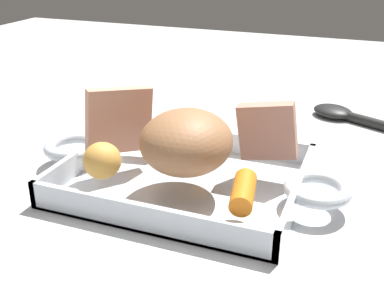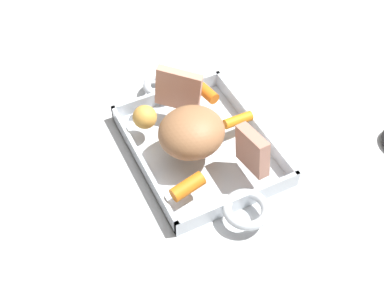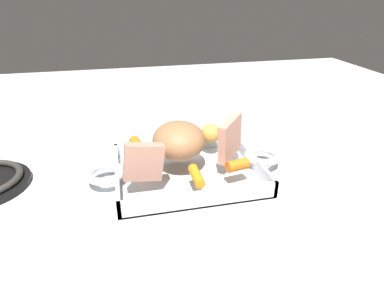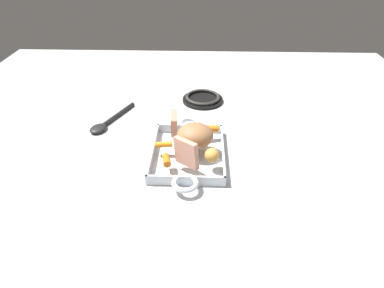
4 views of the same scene
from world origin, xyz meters
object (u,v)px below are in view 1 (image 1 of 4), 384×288
(roast_slice_outer, at_px, (118,121))
(potato_whole, at_px, (102,161))
(baby_carrot_center_right, at_px, (143,127))
(serving_spoon, at_px, (360,119))
(baby_carrot_southeast, at_px, (206,132))
(roast_slice_thin, at_px, (267,131))
(pork_roast, at_px, (186,142))
(baby_carrot_center_left, at_px, (243,192))
(roasting_dish, at_px, (184,177))

(roast_slice_outer, height_order, potato_whole, roast_slice_outer)
(baby_carrot_center_right, xyz_separation_m, serving_spoon, (0.27, 0.24, -0.04))
(potato_whole, bearing_deg, baby_carrot_southeast, 64.93)
(potato_whole, xyz_separation_m, serving_spoon, (0.25, 0.37, -0.05))
(roast_slice_thin, bearing_deg, roast_slice_outer, -163.98)
(pork_roast, height_order, potato_whole, pork_roast)
(roast_slice_thin, relative_size, serving_spoon, 0.28)
(baby_carrot_center_left, distance_m, serving_spoon, 0.38)
(roast_slice_thin, bearing_deg, roasting_dish, -151.76)
(baby_carrot_southeast, bearing_deg, roast_slice_thin, -16.71)
(roast_slice_outer, relative_size, potato_whole, 1.90)
(roast_slice_outer, distance_m, baby_carrot_southeast, 0.12)
(roast_slice_outer, xyz_separation_m, serving_spoon, (0.27, 0.30, -0.07))
(baby_carrot_center_right, relative_size, potato_whole, 0.99)
(roasting_dish, bearing_deg, roast_slice_outer, -178.39)
(pork_roast, relative_size, baby_carrot_center_left, 2.01)
(roasting_dish, relative_size, roast_slice_outer, 4.88)
(baby_carrot_center_left, bearing_deg, serving_spoon, 75.65)
(roast_slice_outer, distance_m, potato_whole, 0.08)
(pork_roast, xyz_separation_m, roast_slice_thin, (0.08, 0.07, -0.00))
(roast_slice_outer, relative_size, baby_carrot_southeast, 1.52)
(baby_carrot_center_left, xyz_separation_m, potato_whole, (-0.16, -0.00, 0.01))
(roast_slice_thin, bearing_deg, pork_roast, -137.40)
(roast_slice_thin, distance_m, baby_carrot_center_left, 0.12)
(serving_spoon, bearing_deg, pork_roast, 86.12)
(roasting_dish, height_order, potato_whole, potato_whole)
(pork_roast, bearing_deg, potato_whole, -147.76)
(baby_carrot_center_right, distance_m, baby_carrot_southeast, 0.09)
(baby_carrot_center_left, bearing_deg, baby_carrot_southeast, 122.67)
(pork_roast, distance_m, baby_carrot_southeast, 0.10)
(potato_whole, bearing_deg, baby_carrot_center_left, 1.61)
(roast_slice_outer, xyz_separation_m, baby_carrot_southeast, (0.09, 0.08, -0.03))
(roast_slice_thin, bearing_deg, baby_carrot_center_left, -88.15)
(baby_carrot_center_left, xyz_separation_m, serving_spoon, (0.09, 0.37, -0.04))
(roast_slice_outer, bearing_deg, serving_spoon, 47.88)
(baby_carrot_center_right, bearing_deg, roasting_dish, -34.59)
(roasting_dish, distance_m, roast_slice_outer, 0.11)
(baby_carrot_center_right, xyz_separation_m, baby_carrot_southeast, (0.08, 0.02, -0.00))
(pork_roast, distance_m, baby_carrot_center_left, 0.10)
(roast_slice_thin, distance_m, baby_carrot_center_right, 0.17)
(pork_roast, xyz_separation_m, roast_slice_outer, (-0.10, 0.02, 0.00))
(roast_slice_outer, bearing_deg, roast_slice_thin, 16.02)
(serving_spoon, bearing_deg, roast_slice_outer, 72.45)
(pork_roast, bearing_deg, baby_carrot_center_right, 140.11)
(roast_slice_thin, distance_m, potato_whole, 0.20)
(potato_whole, bearing_deg, roasting_dish, 47.23)
(roast_slice_thin, relative_size, baby_carrot_southeast, 1.27)
(roasting_dish, height_order, baby_carrot_center_left, baby_carrot_center_left)
(baby_carrot_center_left, height_order, serving_spoon, baby_carrot_center_left)
(roasting_dish, height_order, baby_carrot_center_right, baby_carrot_center_right)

